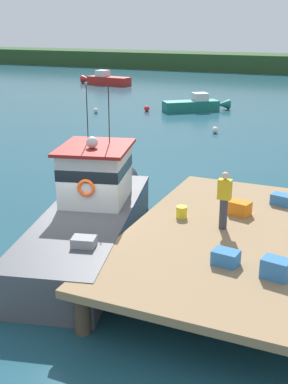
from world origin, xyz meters
name	(u,v)px	position (x,y,z in m)	size (l,w,h in m)	color
ground_plane	(89,244)	(0.00, 0.00, 0.00)	(200.00, 200.00, 0.00)	#1E4C5B
dock	(242,239)	(4.80, 0.00, 1.07)	(6.00, 9.00, 1.20)	#4C3D2D
main_fishing_boat	(92,213)	(0.06, 0.16, 1.01)	(4.44, 9.95, 4.80)	#4C4C51
crate_stack_near_edge	(226,258)	(4.83, -1.88, 1.37)	(0.60, 0.44, 0.35)	#3370B2
crate_single_by_cleat	(276,268)	(6.01, -2.06, 1.43)	(0.60, 0.44, 0.45)	#3370B2
crate_stack_mid_dock	(282,199)	(5.40, 2.77, 1.37)	(0.60, 0.44, 0.34)	#3370B2
crate_single_far	(240,208)	(4.40, 1.40, 1.40)	(0.60, 0.44, 0.41)	orange
bait_bucket	(182,212)	(2.89, 0.49, 1.37)	(0.32, 0.32, 0.34)	yellow
deckhand_by_the_boat	(224,199)	(4.20, 0.20, 2.06)	(0.36, 0.22, 1.63)	#383842
moored_boat_mid_harbor	(106,80)	(-19.41, 37.94, 0.55)	(6.36, 2.16, 1.59)	red
moored_boat_far_right	(195,105)	(-4.64, 25.21, 0.48)	(4.97, 4.25, 1.39)	#196B5B
mooring_buoy_channel_marker	(147,109)	(-8.08, 23.41, 0.22)	(0.43, 0.43, 0.43)	red
mooring_buoy_outer	(215,130)	(-0.88, 17.68, 0.20)	(0.41, 0.41, 0.41)	silver
mooring_buoy_spare_mooring	(96,110)	(-11.41, 21.13, 0.19)	(0.39, 0.39, 0.39)	silver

